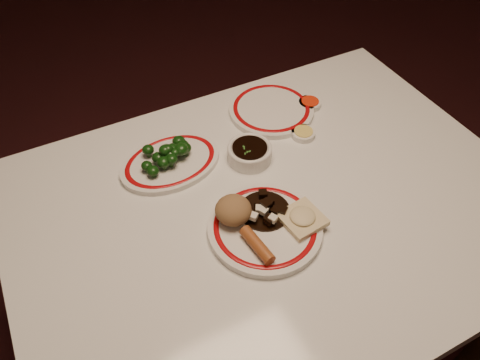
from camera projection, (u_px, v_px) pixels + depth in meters
name	position (u px, v px, depth m)	size (l,w,h in m)	color
ground	(263.00, 341.00, 1.64)	(7.00, 7.00, 0.00)	black
dining_table	(273.00, 227.00, 1.16)	(1.20, 0.90, 0.75)	white
main_plate	(265.00, 228.00, 1.03)	(0.31, 0.31, 0.02)	silver
rice_mound	(233.00, 210.00, 1.02)	(0.08, 0.08, 0.06)	olive
spring_roll	(257.00, 245.00, 0.97)	(0.03, 0.03, 0.10)	#9B5126
fried_wonton	(302.00, 218.00, 1.03)	(0.10, 0.10, 0.02)	beige
stirfry_heap	(267.00, 210.00, 1.04)	(0.12, 0.12, 0.03)	black
broccoli_plate	(170.00, 162.00, 1.17)	(0.28, 0.25, 0.02)	silver
broccoli_pile	(169.00, 153.00, 1.15)	(0.14, 0.10, 0.05)	#23471C
soy_bowl	(250.00, 153.00, 1.18)	(0.11, 0.11, 0.04)	silver
sweet_sour_dish	(310.00, 103.00, 1.33)	(0.06, 0.06, 0.02)	silver
mustard_dish	(303.00, 134.00, 1.25)	(0.06, 0.06, 0.02)	silver
far_plate	(271.00, 109.00, 1.32)	(0.32, 0.32, 0.02)	silver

